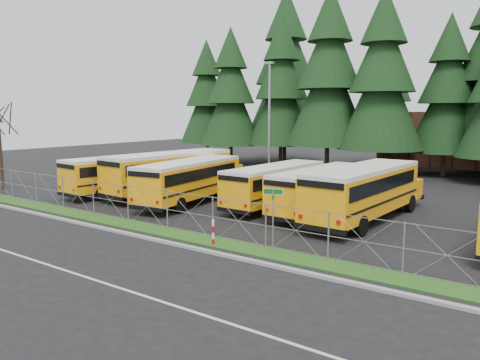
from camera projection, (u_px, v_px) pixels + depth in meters
name	position (u px, v px, depth m)	size (l,w,h in m)	color
ground	(242.00, 236.00, 22.74)	(120.00, 120.00, 0.00)	black
curb	(201.00, 250.00, 20.23)	(50.00, 0.25, 0.12)	gray
grass_verge	(220.00, 243.00, 21.36)	(50.00, 1.40, 0.06)	#184614
road_lane_line	(110.00, 285.00, 16.28)	(50.00, 0.12, 0.01)	beige
chainlink_fence	(229.00, 220.00, 21.79)	(44.00, 0.10, 2.00)	#95979D
bus_0	(128.00, 175.00, 34.50)	(2.50, 10.60, 2.78)	orange
bus_1	(174.00, 174.00, 33.81)	(2.79, 11.83, 3.10)	orange
bus_2	(193.00, 182.00, 30.84)	(2.56, 10.83, 2.84)	orange
bus_4	(278.00, 186.00, 29.63)	(2.39, 10.12, 2.65)	orange
bus_5	(324.00, 191.00, 27.54)	(2.42, 10.27, 2.69)	orange
bus_6	(366.00, 193.00, 25.77)	(2.74, 11.60, 3.04)	orange
street_sign	(273.00, 207.00, 19.58)	(0.78, 0.52, 2.81)	#95979D
striped_bollard	(213.00, 232.00, 21.02)	(0.11, 0.11, 1.20)	#B20C0C
light_standard	(269.00, 118.00, 39.72)	(0.70, 0.35, 10.14)	#95979D
conifer_0	(207.00, 100.00, 58.21)	(6.70, 6.70, 14.82)	black
conifer_1	(231.00, 97.00, 52.63)	(6.94, 6.94, 15.35)	black
conifer_2	(281.00, 92.00, 51.06)	(7.38, 7.38, 16.32)	black
conifer_3	(329.00, 80.00, 46.10)	(8.22, 8.22, 18.17)	black
conifer_4	(382.00, 83.00, 42.61)	(7.76, 7.76, 17.17)	black
conifer_5	(447.00, 96.00, 43.36)	(6.77, 6.77, 14.98)	black
conifer_10	(285.00, 76.00, 55.95)	(9.27, 9.27, 20.50)	black
conifer_11	(385.00, 95.00, 50.70)	(7.09, 7.09, 15.69)	black
bare_tree_1	(0.00, 147.00, 35.95)	(4.58, 4.58, 6.55)	black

